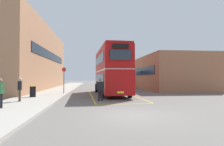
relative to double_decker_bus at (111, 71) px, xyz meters
The scene contains 12 objects.
ground_plane 4.54m from the double_decker_bus, 89.38° to the left, with size 135.60×135.60×0.00m, color #66605B.
sidewalk_left 9.26m from the double_decker_bus, 136.28° to the left, with size 4.00×57.60×0.14m, color #A39E93.
brick_building_left 14.56m from the double_decker_bus, 139.90° to the left, with size 6.01×24.59×9.00m.
depot_building_right 11.91m from the double_decker_bus, 36.18° to the left, with size 8.21×12.42×4.87m.
double_decker_bus is the anchor object (origin of this frame).
single_deck_bus 18.37m from the double_decker_bus, 78.31° to the left, with size 3.48×9.69×3.02m.
pedestrian_boarding 5.60m from the double_decker_bus, 104.03° to the right, with size 0.59×0.25×1.75m.
pedestrian_waiting_near 9.22m from the double_decker_bus, 139.76° to the right, with size 0.31×0.55×1.65m.
pedestrian_waiting_far 11.28m from the double_decker_bus, 128.03° to the right, with size 0.24×0.55×1.63m.
litter_bin 7.81m from the double_decker_bus, 156.72° to the right, with size 0.52×0.52×0.93m.
bus_stop_sign 4.92m from the double_decker_bus, behind, with size 0.43×0.14×2.68m.
bay_marking_yellow 3.13m from the double_decker_bus, 88.44° to the right, with size 4.83×12.27×0.01m.
Camera 1 is at (-1.95, -9.02, 1.86)m, focal length 30.24 mm.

